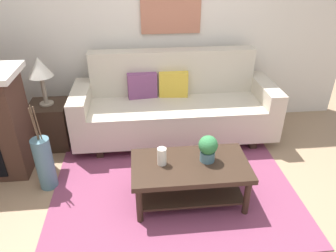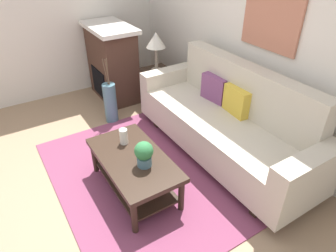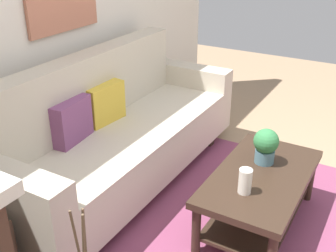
# 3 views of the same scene
# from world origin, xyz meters

# --- Properties ---
(ground_plane) EXTENTS (9.08, 9.08, 0.00)m
(ground_plane) POSITION_xyz_m (0.00, 0.00, 0.00)
(ground_plane) COLOR #9E7F60
(wall_back) EXTENTS (5.08, 0.10, 2.70)m
(wall_back) POSITION_xyz_m (0.00, 2.03, 1.35)
(wall_back) COLOR silver
(wall_back) RESTS_ON ground_plane
(area_rug) EXTENTS (2.46, 1.92, 0.01)m
(area_rug) POSITION_xyz_m (0.00, 0.50, 0.01)
(area_rug) COLOR #843D5B
(area_rug) RESTS_ON ground_plane
(couch) EXTENTS (2.46, 0.84, 1.08)m
(couch) POSITION_xyz_m (0.13, 1.49, 0.43)
(couch) COLOR beige
(couch) RESTS_ON ground_plane
(throw_pillow_plum) EXTENTS (0.37, 0.16, 0.32)m
(throw_pillow_plum) POSITION_xyz_m (-0.26, 1.62, 0.68)
(throw_pillow_plum) COLOR #7A4270
(throw_pillow_plum) RESTS_ON couch
(throw_pillow_mustard) EXTENTS (0.37, 0.16, 0.32)m
(throw_pillow_mustard) POSITION_xyz_m (0.13, 1.62, 0.68)
(throw_pillow_mustard) COLOR gold
(throw_pillow_mustard) RESTS_ON couch
(coffee_table) EXTENTS (1.10, 0.60, 0.43)m
(coffee_table) POSITION_xyz_m (0.13, 0.28, 0.31)
(coffee_table) COLOR #332319
(coffee_table) RESTS_ON ground_plane
(tabletop_vase) EXTENTS (0.09, 0.09, 0.17)m
(tabletop_vase) POSITION_xyz_m (-0.13, 0.31, 0.51)
(tabletop_vase) COLOR white
(tabletop_vase) RESTS_ON coffee_table
(potted_plant_tabletop) EXTENTS (0.18, 0.18, 0.26)m
(potted_plant_tabletop) POSITION_xyz_m (0.30, 0.32, 0.57)
(potted_plant_tabletop) COLOR slate
(potted_plant_tabletop) RESTS_ON coffee_table
(side_table) EXTENTS (0.44, 0.44, 0.56)m
(side_table) POSITION_xyz_m (-1.40, 1.44, 0.28)
(side_table) COLOR #332319
(side_table) RESTS_ON ground_plane
(table_lamp) EXTENTS (0.28, 0.28, 0.57)m
(table_lamp) POSITION_xyz_m (-1.40, 1.44, 0.99)
(table_lamp) COLOR gray
(table_lamp) RESTS_ON side_table
(floor_vase) EXTENTS (0.18, 0.18, 0.57)m
(floor_vase) POSITION_xyz_m (-1.29, 0.62, 0.29)
(floor_vase) COLOR slate
(floor_vase) RESTS_ON ground_plane
(floor_vase_branch_a) EXTENTS (0.02, 0.03, 0.36)m
(floor_vase_branch_a) POSITION_xyz_m (-1.27, 0.62, 0.75)
(floor_vase_branch_a) COLOR brown
(floor_vase_branch_a) RESTS_ON floor_vase
(floor_vase_branch_b) EXTENTS (0.03, 0.03, 0.36)m
(floor_vase_branch_b) POSITION_xyz_m (-1.30, 0.64, 0.75)
(floor_vase_branch_b) COLOR brown
(floor_vase_branch_b) RESTS_ON floor_vase
(floor_vase_branch_c) EXTENTS (0.02, 0.05, 0.36)m
(floor_vase_branch_c) POSITION_xyz_m (-1.30, 0.60, 0.75)
(floor_vase_branch_c) COLOR brown
(floor_vase_branch_c) RESTS_ON floor_vase
(framed_painting) EXTENTS (0.74, 0.03, 0.70)m
(framed_painting) POSITION_xyz_m (0.13, 1.96, 1.58)
(framed_painting) COLOR #B77056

